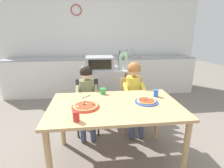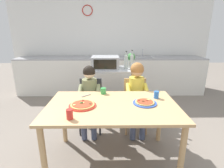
{
  "view_description": "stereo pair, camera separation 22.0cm",
  "coord_description": "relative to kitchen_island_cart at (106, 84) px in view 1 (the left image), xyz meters",
  "views": [
    {
      "loc": [
        -0.25,
        -1.79,
        1.53
      ],
      "look_at": [
        0.0,
        0.3,
        0.89
      ],
      "focal_mm": 28.0,
      "sensor_mm": 36.0,
      "label": 1
    },
    {
      "loc": [
        -0.03,
        -1.81,
        1.53
      ],
      "look_at": [
        0.0,
        0.3,
        0.89
      ],
      "focal_mm": 28.0,
      "sensor_mm": 36.0,
      "label": 2
    }
  ],
  "objects": [
    {
      "name": "back_wall_tiled",
      "position": [
        -0.01,
        1.62,
        0.77
      ],
      "size": [
        5.1,
        0.14,
        2.7
      ],
      "color": "white",
      "rests_on": "ground"
    },
    {
      "name": "drinking_cup_red",
      "position": [
        -0.42,
        -1.62,
        0.21
      ],
      "size": [
        0.06,
        0.06,
        0.1
      ],
      "primitive_type": "cylinder",
      "color": "red",
      "rests_on": "dining_table"
    },
    {
      "name": "serving_spoon",
      "position": [
        -0.34,
        -1.01,
        0.16
      ],
      "size": [
        0.11,
        0.1,
        0.01
      ],
      "primitive_type": "cylinder",
      "rotation": [
        0.0,
        1.57,
        0.74
      ],
      "color": "#B7BABF",
      "rests_on": "dining_table"
    },
    {
      "name": "child_in_yellow_shirt",
      "position": [
        0.36,
        -0.68,
        0.12
      ],
      "size": [
        0.32,
        0.42,
        1.08
      ],
      "color": "#424C6B",
      "rests_on": "ground"
    },
    {
      "name": "kitchen_island_cart",
      "position": [
        0.0,
        0.0,
        0.0
      ],
      "size": [
        0.9,
        0.56,
        0.88
      ],
      "color": "#B7BABF",
      "rests_on": "ground"
    },
    {
      "name": "dining_chair_left",
      "position": [
        -0.34,
        -0.56,
        -0.1
      ],
      "size": [
        0.36,
        0.36,
        0.81
      ],
      "color": "#333338",
      "rests_on": "ground"
    },
    {
      "name": "potted_herb_plant",
      "position": [
        0.35,
        0.07,
        0.45
      ],
      "size": [
        0.14,
        0.14,
        0.27
      ],
      "color": "beige",
      "rests_on": "kitchen_island_cart"
    },
    {
      "name": "kitchen_counter",
      "position": [
        -0.01,
        1.21,
        -0.13
      ],
      "size": [
        4.59,
        0.6,
        1.11
      ],
      "color": "silver",
      "rests_on": "ground"
    },
    {
      "name": "toaster_oven",
      "position": [
        -0.12,
        0.02,
        0.41
      ],
      "size": [
        0.48,
        0.41,
        0.21
      ],
      "color": "#999BA0",
      "rests_on": "kitchen_island_cart"
    },
    {
      "name": "child_in_olive_shirt",
      "position": [
        -0.34,
        -0.68,
        0.08
      ],
      "size": [
        0.32,
        0.42,
        1.03
      ],
      "color": "#424C6B",
      "rests_on": "ground"
    },
    {
      "name": "dining_table",
      "position": [
        -0.01,
        -1.29,
        0.07
      ],
      "size": [
        1.47,
        0.9,
        0.74
      ],
      "color": "tan",
      "rests_on": "ground"
    },
    {
      "name": "bottle_slim_sauce",
      "position": [
        0.25,
        -0.04,
        0.43
      ],
      "size": [
        0.06,
        0.06,
        0.31
      ],
      "color": "#ADB7B2",
      "rests_on": "kitchen_island_cart"
    },
    {
      "name": "drinking_cup_blue",
      "position": [
        0.53,
        -1.1,
        0.2
      ],
      "size": [
        0.06,
        0.06,
        0.09
      ],
      "primitive_type": "cylinder",
      "color": "blue",
      "rests_on": "dining_table"
    },
    {
      "name": "ground_plane",
      "position": [
        -0.01,
        -0.15,
        -0.58
      ],
      "size": [
        11.42,
        11.42,
        0.0
      ],
      "primitive_type": "plane",
      "color": "slate"
    },
    {
      "name": "bottle_tall_green_wine",
      "position": [
        0.34,
        -0.1,
        0.44
      ],
      "size": [
        0.06,
        0.06,
        0.34
      ],
      "color": "#ADB7B2",
      "rests_on": "kitchen_island_cart"
    },
    {
      "name": "pizza_plate_red_rimmed",
      "position": [
        -0.34,
        -1.33,
        0.17
      ],
      "size": [
        0.3,
        0.3,
        0.03
      ],
      "color": "red",
      "rests_on": "dining_table"
    },
    {
      "name": "dining_chair_right",
      "position": [
        0.36,
        -0.56,
        -0.1
      ],
      "size": [
        0.36,
        0.36,
        0.81
      ],
      "color": "tan",
      "rests_on": "ground"
    },
    {
      "name": "pizza_plate_blue_rimmed",
      "position": [
        0.36,
        -1.27,
        0.17
      ],
      "size": [
        0.27,
        0.27,
        0.03
      ],
      "color": "#3356B7",
      "rests_on": "dining_table"
    },
    {
      "name": "drinking_cup_green",
      "position": [
        -0.13,
        -0.93,
        0.2
      ],
      "size": [
        0.07,
        0.07,
        0.08
      ],
      "primitive_type": "cylinder",
      "color": "green",
      "rests_on": "dining_table"
    },
    {
      "name": "bottle_clear_vinegar",
      "position": [
        0.27,
        0.19,
        0.42
      ],
      "size": [
        0.06,
        0.06,
        0.29
      ],
      "color": "#1E4723",
      "rests_on": "kitchen_island_cart"
    }
  ]
}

